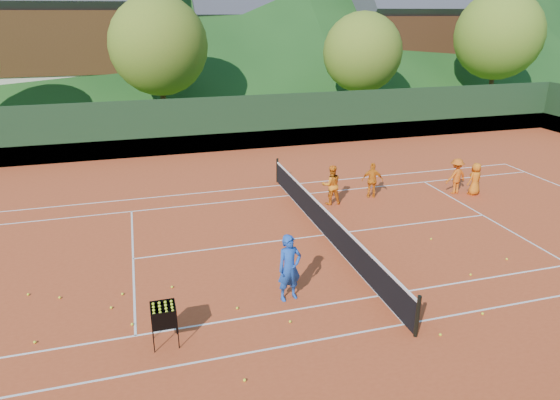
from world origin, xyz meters
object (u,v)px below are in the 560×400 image
object	(u,v)px
coach	(289,268)
chalet_mid	(257,37)
student_c	(475,179)
ball_hopper	(164,316)
chalet_right	(410,34)
chalet_left	(74,33)
student_b	(372,180)
student_a	(331,185)
tennis_net	(325,222)
student_d	(456,176)

from	to	relation	value
coach	chalet_mid	bearing A→B (deg)	65.85
student_c	chalet_mid	bearing A→B (deg)	-100.09
ball_hopper	chalet_right	distance (m)	43.34
coach	ball_hopper	size ratio (longest dim) A/B	1.85
ball_hopper	chalet_mid	world-z (taller)	chalet_mid
chalet_left	chalet_mid	world-z (taller)	chalet_left
ball_hopper	chalet_right	xyz separation A→B (m)	(25.71, 34.60, 4.49)
chalet_mid	chalet_right	world-z (taller)	chalet_right
student_b	student_c	distance (m)	4.37
student_a	ball_hopper	world-z (taller)	student_a
tennis_net	chalet_right	distance (m)	36.37
coach	chalet_right	xyz separation A→B (m)	(22.39, 33.55, 4.31)
chalet_mid	student_c	bearing A→B (deg)	-87.33
tennis_net	student_c	bearing A→B (deg)	15.58
student_b	student_d	xyz separation A→B (m)	(3.59, -0.54, 0.02)
student_c	student_a	bearing A→B (deg)	-18.93
student_d	chalet_mid	size ratio (longest dim) A/B	0.12
student_a	chalet_right	size ratio (longest dim) A/B	0.13
student_d	tennis_net	world-z (taller)	student_d
student_b	student_c	bearing A→B (deg)	-169.73
chalet_mid	coach	bearing A→B (deg)	-102.59
student_a	student_d	size ratio (longest dim) A/B	1.06
coach	student_a	bearing A→B (deg)	48.08
student_c	student_d	size ratio (longest dim) A/B	0.91
student_b	student_d	distance (m)	3.63
chalet_left	ball_hopper	bearing A→B (deg)	-82.94
ball_hopper	chalet_right	world-z (taller)	chalet_right
student_b	ball_hopper	distance (m)	11.71
student_c	chalet_left	world-z (taller)	chalet_left
student_c	ball_hopper	bearing A→B (deg)	14.09
tennis_net	ball_hopper	world-z (taller)	tennis_net
student_c	chalet_right	size ratio (longest dim) A/B	0.12
chalet_left	chalet_mid	xyz separation A→B (m)	(16.00, 4.00, -0.66)
coach	ball_hopper	bearing A→B (deg)	-174.09
student_c	student_d	bearing A→B (deg)	-40.56
student_c	ball_hopper	world-z (taller)	student_c
tennis_net	chalet_mid	bearing A→B (deg)	79.99
student_a	ball_hopper	xyz separation A→B (m)	(-7.02, -7.35, -0.06)
student_d	chalet_mid	bearing A→B (deg)	-98.94
tennis_net	student_b	bearing A→B (deg)	42.92
student_a	chalet_mid	xyz separation A→B (m)	(4.69, 31.24, 4.17)
ball_hopper	chalet_mid	bearing A→B (deg)	73.12
tennis_net	chalet_mid	xyz separation A→B (m)	(6.00, 34.00, 4.47)
coach	student_c	bearing A→B (deg)	18.16
student_c	chalet_mid	world-z (taller)	chalet_mid
student_a	student_c	size ratio (longest dim) A/B	1.17
student_b	chalet_left	distance (m)	30.47
chalet_left	student_c	bearing A→B (deg)	-57.93
student_d	ball_hopper	size ratio (longest dim) A/B	1.52
coach	ball_hopper	distance (m)	3.49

